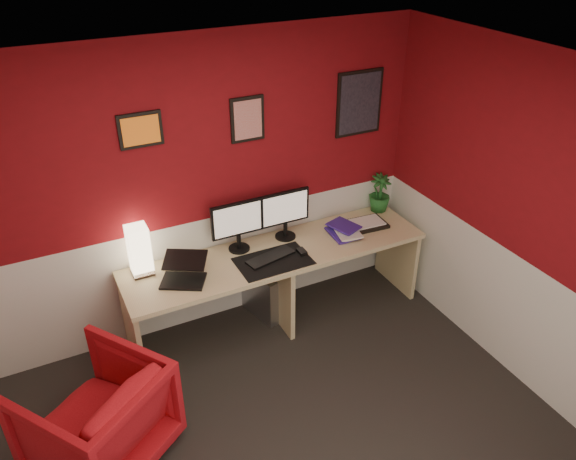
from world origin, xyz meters
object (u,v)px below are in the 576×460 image
object	(u,v)px
potted_plant	(380,193)
desk	(278,287)
shoji_lamp	(140,252)
zen_tray	(366,224)
monitor_right	(285,208)
armchair	(97,417)
laptop	(182,270)
pc_tower	(263,292)
monitor_left	(238,219)

from	to	relation	value
potted_plant	desk	bearing A→B (deg)	-168.72
shoji_lamp	zen_tray	xyz separation A→B (m)	(2.00, -0.16, -0.18)
monitor_right	armchair	world-z (taller)	monitor_right
laptop	desk	bearing A→B (deg)	33.61
pc_tower	armchair	bearing A→B (deg)	-164.09
shoji_lamp	armchair	size ratio (longest dim) A/B	0.49
desk	monitor_right	size ratio (longest dim) A/B	4.48
zen_tray	armchair	world-z (taller)	zen_tray
laptop	zen_tray	world-z (taller)	laptop
desk	pc_tower	world-z (taller)	desk
monitor_right	armchair	xyz separation A→B (m)	(-1.85, -0.95, -0.65)
monitor_left	potted_plant	bearing A→B (deg)	1.96
monitor_left	armchair	distance (m)	1.82
laptop	zen_tray	bearing A→B (deg)	32.66
desk	pc_tower	bearing A→B (deg)	111.69
laptop	armchair	world-z (taller)	laptop
desk	laptop	distance (m)	0.96
pc_tower	desk	bearing A→B (deg)	-82.21
shoji_lamp	armchair	bearing A→B (deg)	-121.69
desk	shoji_lamp	world-z (taller)	shoji_lamp
zen_tray	potted_plant	bearing A→B (deg)	36.68
monitor_right	zen_tray	size ratio (longest dim) A/B	1.66
shoji_lamp	monitor_right	distance (m)	1.26
shoji_lamp	pc_tower	bearing A→B (deg)	-1.94
pc_tower	potted_plant	bearing A→B (deg)	-10.70
zen_tray	potted_plant	xyz separation A→B (m)	(0.27, 0.20, 0.17)
monitor_right	potted_plant	bearing A→B (deg)	2.65
desk	zen_tray	bearing A→B (deg)	2.31
monitor_left	armchair	size ratio (longest dim) A/B	0.71
laptop	zen_tray	distance (m)	1.75
monitor_right	laptop	bearing A→B (deg)	-166.10
shoji_lamp	pc_tower	distance (m)	1.24
monitor_right	potted_plant	xyz separation A→B (m)	(1.01, 0.05, -0.11)
laptop	monitor_left	xyz separation A→B (m)	(0.57, 0.25, 0.18)
laptop	armchair	xyz separation A→B (m)	(-0.84, -0.70, -0.47)
laptop	pc_tower	distance (m)	1.01
laptop	monitor_right	size ratio (longest dim) A/B	0.57
shoji_lamp	zen_tray	size ratio (longest dim) A/B	1.14
shoji_lamp	monitor_right	world-z (taller)	monitor_right
desk	armchair	world-z (taller)	armchair
desk	zen_tray	size ratio (longest dim) A/B	7.43
monitor_left	zen_tray	distance (m)	1.22
monitor_left	desk	bearing A→B (deg)	-34.51
desk	monitor_left	distance (m)	0.73
laptop	pc_tower	world-z (taller)	laptop
pc_tower	armchair	world-z (taller)	armchair
armchair	potted_plant	bearing A→B (deg)	164.22
armchair	laptop	bearing A→B (deg)	-175.30
potted_plant	armchair	world-z (taller)	potted_plant
laptop	pc_tower	bearing A→B (deg)	45.80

